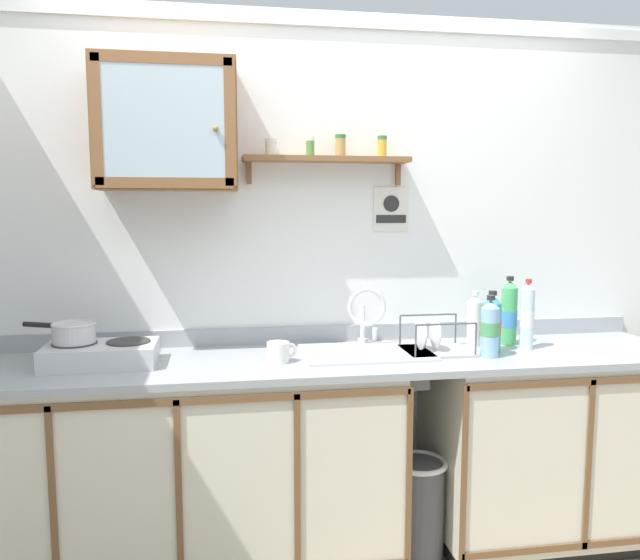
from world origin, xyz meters
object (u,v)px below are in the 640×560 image
bottle_soda_green_3 (509,314)px  sink (366,358)px  bottle_opaque_white_1 (475,321)px  hot_plate_stove (101,354)px  bottle_water_blue_2 (490,328)px  saucepan (73,332)px  bottle_detergent_teal_0 (492,324)px  dish_rack (434,345)px  mug (279,352)px  bottle_water_clear_4 (527,317)px  warning_sign (391,209)px  trash_bin (418,508)px  wall_cabinet (167,125)px

bottle_soda_green_3 → sink: bearing=-174.7°
bottle_opaque_white_1 → hot_plate_stove: bearing=-176.4°
hot_plate_stove → bottle_water_blue_2: (1.63, -0.12, 0.08)m
saucepan → bottle_detergent_teal_0: (1.79, -0.05, -0.01)m
hot_plate_stove → dish_rack: bearing=-0.1°
mug → bottle_detergent_teal_0: bearing=2.6°
bottle_soda_green_3 → bottle_water_clear_4: 0.11m
bottle_soda_green_3 → warning_sign: (-0.52, 0.19, 0.49)m
bottle_detergent_teal_0 → dish_rack: (-0.26, 0.02, -0.09)m
sink → saucepan: (-1.23, -0.01, 0.16)m
hot_plate_stove → mug: 0.73m
sink → bottle_soda_green_3: bottle_soda_green_3 is taller
bottle_water_clear_4 → trash_bin: bearing=-170.2°
bottle_water_clear_4 → wall_cabinet: wall_cabinet is taller
bottle_water_clear_4 → bottle_detergent_teal_0: bearing=-172.6°
dish_rack → warning_sign: bearing=112.7°
bottle_water_clear_4 → warning_sign: 0.80m
bottle_detergent_teal_0 → dish_rack: bearing=174.7°
hot_plate_stove → saucepan: size_ratio=1.43×
bottle_detergent_teal_0 → warning_sign: size_ratio=1.32×
saucepan → bottle_water_blue_2: size_ratio=1.15×
bottle_detergent_teal_0 → wall_cabinet: 1.66m
bottle_opaque_white_1 → bottle_soda_green_3: 0.17m
bottle_soda_green_3 → wall_cabinet: size_ratio=0.55×
sink → warning_sign: warning_sign is taller
hot_plate_stove → bottle_soda_green_3: bottle_soda_green_3 is taller
bottle_opaque_white_1 → bottle_soda_green_3: bottle_soda_green_3 is taller
saucepan → mug: (0.83, -0.09, -0.09)m
mug → trash_bin: (0.61, -0.02, -0.72)m
saucepan → hot_plate_stove: bearing=-10.9°
hot_plate_stove → wall_cabinet: 1.00m
warning_sign → sink: bearing=-124.4°
bottle_water_clear_4 → warning_sign: size_ratio=1.54×
dish_rack → warning_sign: (-0.12, 0.30, 0.60)m
sink → dish_rack: 0.31m
wall_cabinet → warning_sign: (1.02, 0.13, -0.35)m
dish_rack → trash_bin: bearing=-134.5°
dish_rack → mug: (-0.70, -0.07, 0.01)m
saucepan → bottle_water_clear_4: bottle_water_clear_4 is taller
bottle_soda_green_3 → mug: 1.12m
dish_rack → saucepan: bearing=179.1°
hot_plate_stove → saucepan: bearing=169.1°
bottle_water_blue_2 → saucepan: bearing=175.4°
bottle_water_blue_2 → warning_sign: bearing=128.6°
sink → bottle_soda_green_3: size_ratio=1.74×
wall_cabinet → mug: bearing=-27.6°
bottle_water_blue_2 → mug: (-0.91, 0.05, -0.08)m
bottle_opaque_white_1 → trash_bin: bottle_opaque_white_1 is taller
hot_plate_stove → wall_cabinet: wall_cabinet is taller
bottle_soda_green_3 → trash_bin: size_ratio=0.70×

